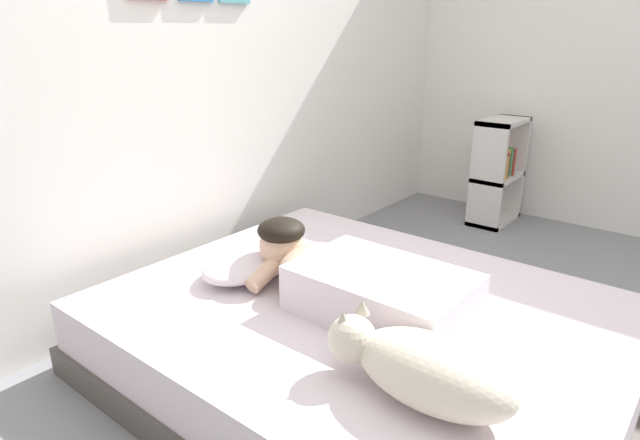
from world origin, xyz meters
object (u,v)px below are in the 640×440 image
at_px(bed, 361,339).
at_px(dog, 423,368).
at_px(pillow, 254,261).
at_px(bookshelf, 498,170).
at_px(coffee_cup, 332,255).
at_px(person_lying, 351,279).
at_px(cell_phone, 460,371).

distance_m(bed, dog, 0.65).
relative_size(pillow, bookshelf, 0.69).
bearing_deg(bookshelf, dog, -162.99).
relative_size(bed, coffee_cup, 15.70).
height_order(person_lying, coffee_cup, person_lying).
xyz_separation_m(bed, bookshelf, (2.15, 0.31, 0.23)).
distance_m(bed, coffee_cup, 0.44).
distance_m(pillow, cell_phone, 1.03).
distance_m(dog, bookshelf, 2.63).
height_order(coffee_cup, bookshelf, bookshelf).
xyz_separation_m(person_lying, coffee_cup, (0.26, 0.29, -0.07)).
height_order(bed, person_lying, person_lying).
relative_size(person_lying, bookshelf, 1.23).
xyz_separation_m(pillow, bookshelf, (2.22, -0.22, 0.01)).
bearing_deg(bed, coffee_cup, 55.00).
bearing_deg(bookshelf, cell_phone, -160.89).
xyz_separation_m(bed, dog, (-0.37, -0.46, 0.27)).
bearing_deg(coffee_cup, cell_phone, -116.61).
xyz_separation_m(dog, cell_phone, (0.19, -0.04, -0.10)).
relative_size(dog, coffee_cup, 4.60).
relative_size(dog, bookshelf, 0.77).
height_order(pillow, dog, dog).
height_order(bed, dog, dog).
distance_m(dog, cell_phone, 0.21).
relative_size(cell_phone, bookshelf, 0.19).
xyz_separation_m(person_lying, dog, (-0.34, -0.49, -0.00)).
height_order(person_lying, dog, person_lying).
bearing_deg(coffee_cup, dog, -127.35).
relative_size(person_lying, coffee_cup, 7.36).
xyz_separation_m(bed, coffee_cup, (0.23, 0.32, 0.20)).
relative_size(coffee_cup, cell_phone, 0.89).
bearing_deg(dog, cell_phone, -11.26).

